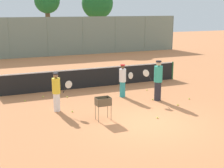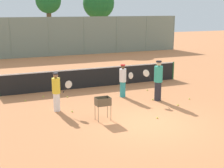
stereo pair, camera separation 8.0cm
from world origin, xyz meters
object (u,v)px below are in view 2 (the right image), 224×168
player_white_outfit (158,80)px  player_yellow_shirt (57,91)px  ball_cart (103,103)px  parked_car (34,46)px  tennis_net (95,77)px  player_red_cap (123,80)px

player_white_outfit → player_yellow_shirt: size_ratio=1.15×
player_yellow_shirt → ball_cart: (1.38, -1.74, -0.17)m
parked_car → player_yellow_shirt: bearing=-96.0°
player_yellow_shirt → ball_cart: bearing=-24.6°
tennis_net → player_white_outfit: bearing=-62.9°
player_white_outfit → player_yellow_shirt: 4.68m
tennis_net → player_yellow_shirt: size_ratio=6.20×
player_white_outfit → player_yellow_shirt: (-4.68, 0.25, -0.12)m
player_red_cap → parked_car: bearing=163.1°
player_red_cap → player_yellow_shirt: 3.56m
tennis_net → ball_cart: 5.25m
tennis_net → player_white_outfit: player_white_outfit is taller
tennis_net → player_white_outfit: size_ratio=5.40×
player_red_cap → player_white_outfit: bearing=25.1°
player_white_outfit → player_red_cap: size_ratio=1.17×
player_white_outfit → tennis_net: bearing=-35.6°
tennis_net → parked_car: bearing=93.4°
player_white_outfit → player_red_cap: bearing=-16.0°
player_yellow_shirt → player_red_cap: bearing=41.9°
player_white_outfit → player_red_cap: 1.71m
player_white_outfit → ball_cart: (-3.29, -1.49, -0.30)m
tennis_net → player_red_cap: (0.57, -2.38, 0.27)m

